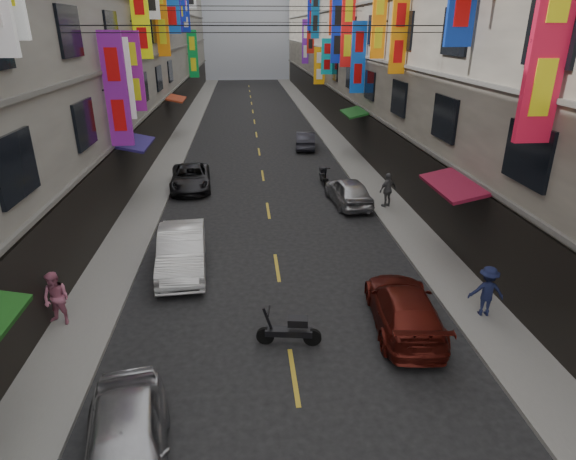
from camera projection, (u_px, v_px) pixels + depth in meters
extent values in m
cube|color=slate|center=(183.00, 135.00, 39.13)|extent=(2.00, 90.00, 0.12)
cube|color=slate|center=(328.00, 133.00, 40.15)|extent=(2.00, 90.00, 0.12)
cube|color=gray|center=(88.00, 7.00, 34.97)|extent=(10.00, 90.00, 19.00)
cube|color=black|center=(169.00, 118.00, 38.50)|extent=(0.12, 85.50, 3.00)
cube|color=#66635E|center=(167.00, 96.00, 37.84)|extent=(0.16, 90.00, 0.14)
cube|color=#66635E|center=(163.00, 52.00, 36.60)|extent=(0.16, 90.00, 0.14)
cube|color=#66635E|center=(159.00, 6.00, 35.36)|extent=(0.16, 90.00, 0.14)
cube|color=#A49B8A|center=(409.00, 9.00, 37.00)|extent=(10.00, 90.00, 19.00)
cube|color=black|center=(340.00, 115.00, 39.67)|extent=(0.12, 85.50, 3.00)
cube|color=#66635E|center=(341.00, 94.00, 39.01)|extent=(0.16, 90.00, 0.14)
cube|color=#66635E|center=(343.00, 52.00, 37.77)|extent=(0.16, 90.00, 0.14)
cube|color=#66635E|center=(344.00, 7.00, 36.53)|extent=(0.16, 90.00, 0.14)
cube|color=silver|center=(245.00, 10.00, 81.30)|extent=(18.00, 8.00, 22.00)
cube|color=red|center=(550.00, 41.00, 11.63)|extent=(0.95, 0.18, 4.97)
cylinder|color=black|center=(552.00, 41.00, 11.63)|extent=(1.05, 0.08, 0.08)
cube|color=#6D167D|center=(116.00, 90.00, 20.57)|extent=(0.97, 0.18, 4.77)
cylinder|color=black|center=(115.00, 90.00, 20.56)|extent=(1.07, 0.08, 0.08)
cube|color=white|center=(123.00, 79.00, 22.19)|extent=(0.81, 0.18, 3.61)
cylinder|color=black|center=(122.00, 79.00, 22.19)|extent=(0.91, 0.08, 0.08)
cube|color=orange|center=(399.00, 34.00, 22.90)|extent=(0.78, 0.18, 3.66)
cylinder|color=black|center=(400.00, 34.00, 22.90)|extent=(0.88, 0.08, 0.08)
cube|color=#7D1678|center=(134.00, 72.00, 24.12)|extent=(0.92, 0.18, 3.85)
cylinder|color=black|center=(133.00, 72.00, 24.12)|extent=(1.02, 0.08, 0.08)
cube|color=orange|center=(379.00, 21.00, 26.14)|extent=(0.77, 0.18, 3.85)
cylinder|color=black|center=(380.00, 21.00, 26.15)|extent=(0.87, 0.08, 0.08)
cube|color=#E3EF0C|center=(141.00, 21.00, 26.26)|extent=(0.95, 0.18, 3.90)
cylinder|color=black|center=(140.00, 21.00, 26.26)|extent=(1.05, 0.08, 0.08)
cube|color=blue|center=(358.00, 58.00, 30.74)|extent=(0.92, 0.18, 4.35)
cylinder|color=black|center=(359.00, 58.00, 30.74)|extent=(1.02, 0.08, 0.08)
cube|color=red|center=(348.00, 28.00, 33.37)|extent=(0.93, 0.18, 5.10)
cylinder|color=black|center=(349.00, 28.00, 33.37)|extent=(1.03, 0.08, 0.08)
cube|color=orange|center=(161.00, 12.00, 33.29)|extent=(0.87, 0.18, 5.85)
cylinder|color=black|center=(160.00, 12.00, 33.29)|extent=(0.97, 0.08, 0.08)
cube|color=#102BC6|center=(337.00, 30.00, 37.02)|extent=(0.92, 0.18, 4.79)
cylinder|color=black|center=(338.00, 30.00, 37.02)|extent=(1.02, 0.08, 0.08)
cube|color=blue|center=(171.00, 1.00, 37.20)|extent=(1.21, 0.18, 4.65)
cylinder|color=black|center=(170.00, 1.00, 37.20)|extent=(1.31, 0.08, 0.08)
cube|color=red|center=(333.00, 17.00, 38.97)|extent=(0.70, 0.18, 2.82)
cylinder|color=black|center=(334.00, 17.00, 38.98)|extent=(0.80, 0.08, 0.08)
cube|color=#0D9BA2|center=(327.00, 57.00, 41.76)|extent=(0.98, 0.18, 2.95)
cylinder|color=black|center=(328.00, 57.00, 41.76)|extent=(1.08, 0.08, 0.08)
cube|color=#1A0DA0|center=(176.00, 13.00, 40.88)|extent=(0.92, 0.18, 3.14)
cylinder|color=black|center=(175.00, 13.00, 40.88)|extent=(1.02, 0.08, 0.08)
cube|color=#0F25B7|center=(179.00, 3.00, 42.85)|extent=(1.05, 0.18, 3.05)
cylinder|color=black|center=(178.00, 3.00, 42.85)|extent=(1.15, 0.08, 0.08)
cube|color=orange|center=(319.00, 66.00, 45.74)|extent=(1.06, 0.18, 3.37)
cylinder|color=black|center=(320.00, 66.00, 45.74)|extent=(1.16, 0.08, 0.08)
cube|color=#0B5085|center=(315.00, 11.00, 47.71)|extent=(0.82, 0.18, 5.11)
cylinder|color=black|center=(316.00, 11.00, 47.72)|extent=(0.92, 0.08, 0.08)
cube|color=#0D1F9A|center=(186.00, 14.00, 48.71)|extent=(0.82, 0.18, 3.38)
cylinder|color=black|center=(185.00, 14.00, 48.71)|extent=(0.92, 0.08, 0.08)
cube|color=#0F1EAF|center=(312.00, 7.00, 49.46)|extent=(0.93, 0.18, 4.50)
cylinder|color=black|center=(313.00, 7.00, 49.47)|extent=(1.03, 0.08, 0.08)
cube|color=red|center=(311.00, 36.00, 51.77)|extent=(0.78, 0.18, 3.51)
cylinder|color=black|center=(311.00, 36.00, 51.77)|extent=(0.88, 0.08, 0.08)
cube|color=#0A772F|center=(193.00, 54.00, 53.43)|extent=(1.08, 0.18, 5.00)
cylinder|color=black|center=(192.00, 54.00, 53.43)|extent=(1.18, 0.08, 0.08)
cube|color=#5C1B95|center=(305.00, 42.00, 56.13)|extent=(0.77, 0.18, 4.84)
cylinder|color=black|center=(306.00, 42.00, 56.13)|extent=(0.87, 0.08, 0.08)
cube|color=maroon|center=(454.00, 184.00, 17.01)|extent=(1.39, 3.20, 0.41)
cube|color=navy|center=(135.00, 142.00, 23.28)|extent=(1.39, 3.20, 0.41)
cube|color=#144E18|center=(355.00, 112.00, 31.69)|extent=(1.39, 3.20, 0.41)
cube|color=#982F16|center=(176.00, 98.00, 37.97)|extent=(1.39, 3.20, 0.41)
cylinder|color=black|center=(268.00, 25.00, 18.13)|extent=(14.00, 0.04, 0.04)
cylinder|color=black|center=(256.00, 6.00, 30.52)|extent=(14.00, 0.04, 0.04)
cylinder|color=black|center=(251.00, 22.00, 43.68)|extent=(14.00, 0.04, 0.04)
cube|color=gold|center=(294.00, 376.00, 12.12)|extent=(0.12, 2.20, 0.01)
cube|color=gold|center=(277.00, 267.00, 17.63)|extent=(0.12, 2.20, 0.01)
cube|color=gold|center=(268.00, 210.00, 23.14)|extent=(0.12, 2.20, 0.01)
cube|color=gold|center=(263.00, 175.00, 28.65)|extent=(0.12, 2.20, 0.01)
cube|color=gold|center=(259.00, 152.00, 34.16)|extent=(0.12, 2.20, 0.01)
cube|color=gold|center=(256.00, 135.00, 39.66)|extent=(0.12, 2.20, 0.01)
cube|color=gold|center=(254.00, 122.00, 45.17)|extent=(0.12, 2.20, 0.01)
cube|color=gold|center=(253.00, 111.00, 50.68)|extent=(0.12, 2.20, 0.01)
cube|color=gold|center=(252.00, 103.00, 56.19)|extent=(0.12, 2.20, 0.01)
cube|color=gold|center=(251.00, 97.00, 61.70)|extent=(0.12, 2.20, 0.01)
cube|color=gold|center=(250.00, 91.00, 67.20)|extent=(0.12, 2.20, 0.01)
cube|color=gold|center=(249.00, 86.00, 72.71)|extent=(0.12, 2.20, 0.01)
cylinder|color=black|center=(265.00, 336.00, 13.30)|extent=(0.51, 0.19, 0.50)
cylinder|color=black|center=(312.00, 337.00, 13.23)|extent=(0.51, 0.19, 0.50)
cube|color=black|center=(289.00, 332.00, 13.21)|extent=(1.33, 0.49, 0.18)
cube|color=black|center=(298.00, 321.00, 13.06)|extent=(0.59, 0.40, 0.22)
cylinder|color=black|center=(269.00, 322.00, 13.12)|extent=(0.36, 0.13, 0.88)
cylinder|color=black|center=(269.00, 311.00, 12.99)|extent=(0.13, 0.50, 0.06)
cylinder|color=black|center=(326.00, 183.00, 26.41)|extent=(0.12, 0.50, 0.50)
cylinder|color=black|center=(322.00, 176.00, 27.61)|extent=(0.12, 0.50, 0.50)
cube|color=black|center=(324.00, 177.00, 26.95)|extent=(0.31, 1.30, 0.18)
cube|color=black|center=(323.00, 170.00, 27.04)|extent=(0.33, 0.55, 0.22)
cylinder|color=black|center=(326.00, 175.00, 26.33)|extent=(0.08, 0.35, 0.88)
cylinder|color=black|center=(326.00, 168.00, 26.19)|extent=(0.50, 0.06, 0.06)
imported|color=#B1B1B6|center=(126.00, 447.00, 9.20)|extent=(2.34, 4.32, 1.40)
imported|color=silver|center=(182.00, 251.00, 17.21)|extent=(1.93, 4.69, 1.51)
imported|color=black|center=(191.00, 178.00, 26.09)|extent=(2.40, 4.64, 1.25)
imported|color=#55140E|center=(404.00, 308.00, 13.90)|extent=(2.21, 4.56, 1.28)
imported|color=#A8A9AD|center=(348.00, 191.00, 23.71)|extent=(1.96, 4.13, 1.36)
imported|color=#2B2A33|center=(305.00, 140.00, 34.85)|extent=(1.75, 3.89, 1.24)
imported|color=#C86A87|center=(56.00, 299.00, 13.78)|extent=(0.93, 0.77, 1.65)
imported|color=#161B3D|center=(487.00, 291.00, 14.25)|extent=(1.10, 0.70, 1.58)
imported|color=#555557|center=(388.00, 190.00, 23.02)|extent=(1.13, 0.93, 1.67)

